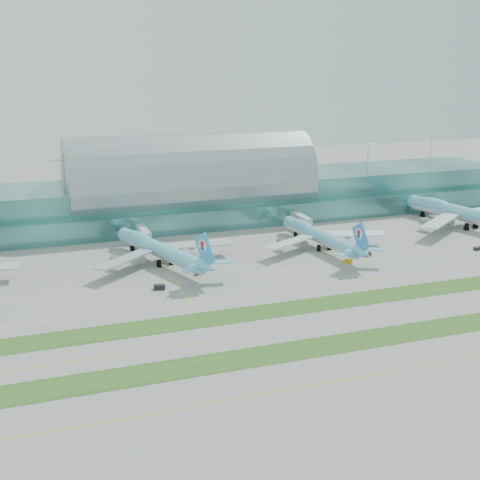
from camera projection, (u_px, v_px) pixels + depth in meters
name	position (u px, v px, depth m)	size (l,w,h in m)	color
ground	(297.00, 310.00, 216.87)	(700.00, 700.00, 0.00)	gray
terminal	(190.00, 192.00, 329.79)	(340.00, 69.10, 36.00)	#3D7A75
grass_strip_near	(337.00, 344.00, 191.47)	(420.00, 12.00, 0.08)	#2D591E
grass_strip_far	(294.00, 308.00, 218.67)	(420.00, 12.00, 0.08)	#2D591E
taxiline_a	(373.00, 374.00, 173.35)	(420.00, 0.35, 0.01)	yellow
taxiline_b	(316.00, 326.00, 204.17)	(420.00, 0.35, 0.01)	yellow
taxiline_c	(276.00, 292.00, 233.19)	(420.00, 0.35, 0.01)	yellow
taxiline_d	(253.00, 273.00, 253.14)	(420.00, 0.35, 0.01)	yellow
airliner_b	(159.00, 249.00, 263.27)	(59.44, 69.06, 19.57)	#65C6DF
airliner_c	(320.00, 235.00, 283.71)	(58.67, 66.90, 18.40)	#65BCE0
airliner_d	(464.00, 213.00, 317.67)	(70.07, 80.82, 22.51)	#62BDD8
gse_c	(159.00, 287.00, 235.37)	(3.97, 1.99, 1.78)	black
gse_d	(199.00, 273.00, 251.23)	(3.49, 1.43, 1.25)	black
gse_e	(348.00, 261.00, 264.94)	(3.53, 1.68, 1.42)	#C5990B
gse_f	(367.00, 254.00, 274.14)	(3.16, 1.65, 1.53)	black
gse_g	(478.00, 248.00, 282.46)	(3.49, 1.79, 1.35)	black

